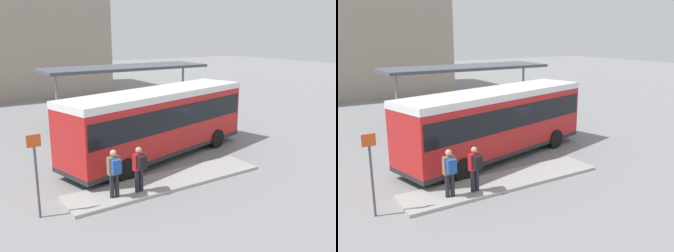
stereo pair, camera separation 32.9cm
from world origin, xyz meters
The scene contains 10 objects.
ground_plane centered at (0.00, 0.00, 0.00)m, with size 120.00×120.00×0.00m, color gray.
curb_island centered at (-1.46, -2.96, 0.06)m, with size 8.35×1.80×0.12m.
city_bus centered at (0.01, 0.00, 1.90)m, with size 10.41×4.85×3.26m.
pedestrian_waiting centered at (-2.94, -3.35, 1.11)m, with size 0.44×0.47×1.73m.
pedestrian_companion centered at (-3.92, -3.28, 1.14)m, with size 0.43×0.45×1.77m.
bicycle_black centered at (7.85, 4.98, 0.36)m, with size 0.48×1.66×0.72m.
bicycle_white centered at (7.60, 5.67, 0.34)m, with size 0.48×1.58×0.68m.
station_shelter centered at (1.88, 7.05, 3.64)m, with size 10.71×3.43×3.78m.
potted_planter_near_shelter centered at (0.87, 4.30, 0.67)m, with size 0.95×0.95×1.31m.
platform_sign centered at (-6.52, -3.09, 1.56)m, with size 0.44×0.08×2.80m.
Camera 1 is at (-9.15, -14.67, 5.85)m, focal length 40.00 mm.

